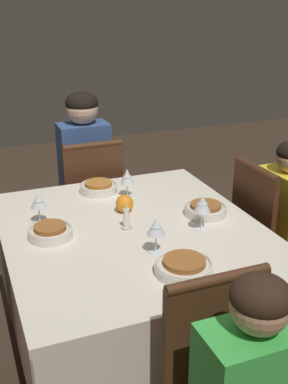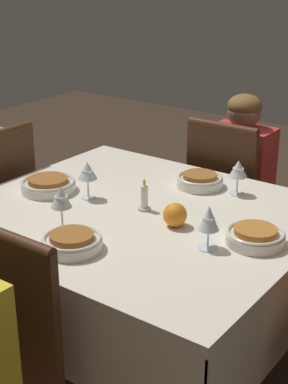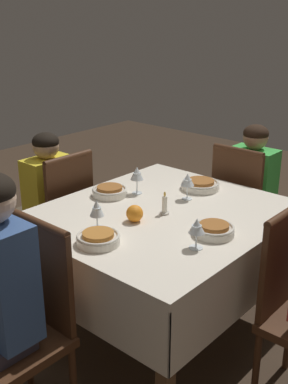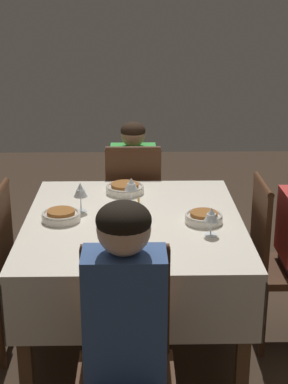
{
  "view_description": "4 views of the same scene",
  "coord_description": "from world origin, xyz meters",
  "px_view_note": "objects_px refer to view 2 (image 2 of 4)",
  "views": [
    {
      "loc": [
        1.79,
        -0.66,
        1.69
      ],
      "look_at": [
        -0.06,
        0.08,
        0.87
      ],
      "focal_mm": 45.0,
      "sensor_mm": 36.0,
      "label": 1
    },
    {
      "loc": [
        -1.2,
        1.6,
        1.61
      ],
      "look_at": [
        0.01,
        -0.05,
        0.79
      ],
      "focal_mm": 55.0,
      "sensor_mm": 36.0,
      "label": 2
    },
    {
      "loc": [
        -1.79,
        -1.45,
        1.71
      ],
      "look_at": [
        -0.04,
        0.09,
        0.83
      ],
      "focal_mm": 45.0,
      "sensor_mm": 36.0,
      "label": 3
    },
    {
      "loc": [
        -2.81,
        -0.0,
        1.86
      ],
      "look_at": [
        -0.04,
        -0.06,
        0.9
      ],
      "focal_mm": 55.0,
      "sensor_mm": 36.0,
      "label": 4
    }
  ],
  "objects_px": {
    "wine_glass_east": "(88,172)",
    "person_child_red": "(245,182)",
    "wine_glass_south": "(238,170)",
    "candle_centerpiece": "(144,199)",
    "wine_glass_west": "(209,220)",
    "bowl_south": "(200,180)",
    "bowl_east": "(48,185)",
    "bowl_west": "(255,236)",
    "chair_south": "(229,203)",
    "orange_fruit": "(175,215)",
    "bowl_north": "(72,242)",
    "dining_table": "(138,234)",
    "wine_glass_north": "(61,198)"
  },
  "relations": [
    {
      "from": "bowl_north",
      "to": "wine_glass_south",
      "type": "height_order",
      "value": "wine_glass_south"
    },
    {
      "from": "person_child_red",
      "to": "bowl_north",
      "type": "height_order",
      "value": "person_child_red"
    },
    {
      "from": "person_child_red",
      "to": "bowl_south",
      "type": "height_order",
      "value": "person_child_red"
    },
    {
      "from": "chair_south",
      "to": "wine_glass_south",
      "type": "xyz_separation_m",
      "value": [
        -0.24,
        0.4,
        0.33
      ]
    },
    {
      "from": "person_child_red",
      "to": "bowl_east",
      "type": "distance_m",
      "value": 1.07
    },
    {
      "from": "bowl_west",
      "to": "bowl_east",
      "type": "distance_m",
      "value": 0.89
    },
    {
      "from": "wine_glass_west",
      "to": "wine_glass_north",
      "type": "height_order",
      "value": "wine_glass_north"
    },
    {
      "from": "chair_south",
      "to": "orange_fruit",
      "type": "distance_m",
      "value": 0.87
    },
    {
      "from": "wine_glass_west",
      "to": "dining_table",
      "type": "bearing_deg",
      "value": -16.01
    },
    {
      "from": "wine_glass_south",
      "to": "person_child_red",
      "type": "bearing_deg",
      "value": -67.04
    },
    {
      "from": "person_child_red",
      "to": "wine_glass_west",
      "type": "height_order",
      "value": "person_child_red"
    },
    {
      "from": "wine_glass_east",
      "to": "person_child_red",
      "type": "bearing_deg",
      "value": -102.59
    },
    {
      "from": "person_child_red",
      "to": "orange_fruit",
      "type": "bearing_deg",
      "value": 102.02
    },
    {
      "from": "bowl_east",
      "to": "person_child_red",
      "type": "bearing_deg",
      "value": -111.75
    },
    {
      "from": "chair_south",
      "to": "orange_fruit",
      "type": "height_order",
      "value": "chair_south"
    },
    {
      "from": "dining_table",
      "to": "wine_glass_south",
      "type": "xyz_separation_m",
      "value": [
        -0.21,
        -0.37,
        0.2
      ]
    },
    {
      "from": "dining_table",
      "to": "chair_south",
      "type": "xyz_separation_m",
      "value": [
        0.02,
        -0.77,
        -0.14
      ]
    },
    {
      "from": "wine_glass_west",
      "to": "bowl_east",
      "type": "xyz_separation_m",
      "value": [
        0.77,
        -0.05,
        -0.07
      ]
    },
    {
      "from": "chair_south",
      "to": "orange_fruit",
      "type": "bearing_deg",
      "value": 104.37
    },
    {
      "from": "dining_table",
      "to": "wine_glass_west",
      "type": "distance_m",
      "value": 0.42
    },
    {
      "from": "person_child_red",
      "to": "wine_glass_west",
      "type": "bearing_deg",
      "value": 110.32
    },
    {
      "from": "bowl_west",
      "to": "wine_glass_south",
      "type": "distance_m",
      "value": 0.44
    },
    {
      "from": "wine_glass_north",
      "to": "orange_fruit",
      "type": "xyz_separation_m",
      "value": [
        -0.3,
        -0.25,
        -0.07
      ]
    },
    {
      "from": "dining_table",
      "to": "bowl_east",
      "type": "bearing_deg",
      "value": 6.74
    },
    {
      "from": "chair_south",
      "to": "wine_glass_north",
      "type": "distance_m",
      "value": 1.11
    },
    {
      "from": "bowl_west",
      "to": "bowl_north",
      "type": "relative_size",
      "value": 1.0
    },
    {
      "from": "chair_south",
      "to": "person_child_red",
      "type": "height_order",
      "value": "person_child_red"
    },
    {
      "from": "chair_south",
      "to": "bowl_east",
      "type": "distance_m",
      "value": 0.94
    },
    {
      "from": "bowl_south",
      "to": "bowl_east",
      "type": "height_order",
      "value": "same"
    },
    {
      "from": "bowl_east",
      "to": "orange_fruit",
      "type": "height_order",
      "value": "orange_fruit"
    },
    {
      "from": "person_child_red",
      "to": "bowl_west",
      "type": "relative_size",
      "value": 5.17
    },
    {
      "from": "wine_glass_west",
      "to": "wine_glass_east",
      "type": "height_order",
      "value": "wine_glass_east"
    },
    {
      "from": "bowl_east",
      "to": "wine_glass_east",
      "type": "bearing_deg",
      "value": -168.17
    },
    {
      "from": "bowl_west",
      "to": "chair_south",
      "type": "bearing_deg",
      "value": -56.88
    },
    {
      "from": "wine_glass_north",
      "to": "bowl_south",
      "type": "xyz_separation_m",
      "value": [
        -0.17,
        -0.63,
        -0.09
      ]
    },
    {
      "from": "dining_table",
      "to": "bowl_north",
      "type": "bearing_deg",
      "value": 91.98
    },
    {
      "from": "chair_south",
      "to": "person_child_red",
      "type": "bearing_deg",
      "value": -90.0
    },
    {
      "from": "person_child_red",
      "to": "wine_glass_north",
      "type": "bearing_deg",
      "value": 85.57
    },
    {
      "from": "wine_glass_south",
      "to": "candle_centerpiece",
      "type": "height_order",
      "value": "wine_glass_south"
    },
    {
      "from": "wine_glass_south",
      "to": "bowl_west",
      "type": "bearing_deg",
      "value": 125.68
    },
    {
      "from": "dining_table",
      "to": "wine_glass_east",
      "type": "distance_m",
      "value": 0.31
    },
    {
      "from": "bowl_north",
      "to": "orange_fruit",
      "type": "relative_size",
      "value": 2.32
    },
    {
      "from": "wine_glass_west",
      "to": "bowl_north",
      "type": "distance_m",
      "value": 0.44
    },
    {
      "from": "orange_fruit",
      "to": "bowl_south",
      "type": "bearing_deg",
      "value": -71.23
    },
    {
      "from": "chair_south",
      "to": "wine_glass_north",
      "type": "xyz_separation_m",
      "value": [
        0.09,
        1.05,
        0.35
      ]
    },
    {
      "from": "bowl_west",
      "to": "bowl_south",
      "type": "xyz_separation_m",
      "value": [
        0.42,
        -0.34,
        0.0
      ]
    },
    {
      "from": "bowl_south",
      "to": "wine_glass_south",
      "type": "xyz_separation_m",
      "value": [
        -0.16,
        -0.02,
        0.07
      ]
    },
    {
      "from": "wine_glass_north",
      "to": "wine_glass_south",
      "type": "xyz_separation_m",
      "value": [
        -0.33,
        -0.65,
        -0.01
      ]
    },
    {
      "from": "bowl_west",
      "to": "wine_glass_north",
      "type": "height_order",
      "value": "wine_glass_north"
    },
    {
      "from": "person_child_red",
      "to": "bowl_south",
      "type": "distance_m",
      "value": 0.62
    }
  ]
}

